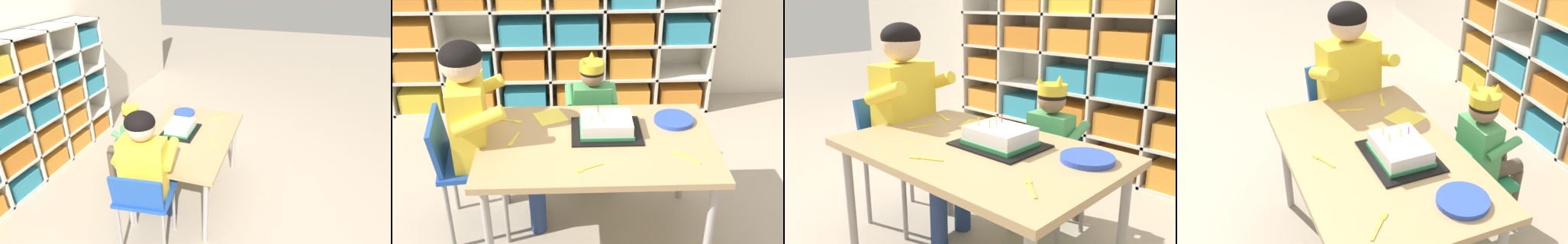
# 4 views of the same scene
# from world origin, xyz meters

# --- Properties ---
(ground) EXTENTS (16.00, 16.00, 0.00)m
(ground) POSITION_xyz_m (0.00, 0.00, 0.00)
(ground) COLOR tan
(storage_cubby_shelf) EXTENTS (2.37, 0.32, 1.33)m
(storage_cubby_shelf) POSITION_xyz_m (-0.29, 1.47, 0.61)
(storage_cubby_shelf) COLOR silver
(storage_cubby_shelf) RESTS_ON ground
(activity_table) EXTENTS (1.11, 0.72, 0.58)m
(activity_table) POSITION_xyz_m (0.00, 0.00, 0.53)
(activity_table) COLOR tan
(activity_table) RESTS_ON ground
(classroom_chair_blue) EXTENTS (0.36, 0.32, 0.58)m
(classroom_chair_blue) POSITION_xyz_m (-0.00, 0.45, 0.35)
(classroom_chair_blue) COLOR #238451
(classroom_chair_blue) RESTS_ON ground
(child_with_crown) EXTENTS (0.30, 0.31, 0.80)m
(child_with_crown) POSITION_xyz_m (-0.00, 0.55, 0.50)
(child_with_crown) COLOR #4C9E5B
(child_with_crown) RESTS_ON ground
(classroom_chair_adult_side) EXTENTS (0.40, 0.41, 0.67)m
(classroom_chair_adult_side) POSITION_xyz_m (-0.66, 0.09, 0.43)
(classroom_chair_adult_side) COLOR #1E4CA8
(classroom_chair_adult_side) RESTS_ON ground
(adult_helper_seated) EXTENTS (0.45, 0.43, 1.05)m
(adult_helper_seated) POSITION_xyz_m (-0.55, 0.11, 0.65)
(adult_helper_seated) COLOR yellow
(adult_helper_seated) RESTS_ON ground
(birthday_cake_on_tray) EXTENTS (0.34, 0.28, 0.12)m
(birthday_cake_on_tray) POSITION_xyz_m (0.05, 0.08, 0.61)
(birthday_cake_on_tray) COLOR black
(birthday_cake_on_tray) RESTS_ON activity_table
(paper_plate_stack) EXTENTS (0.20, 0.20, 0.02)m
(paper_plate_stack) POSITION_xyz_m (0.40, 0.17, 0.59)
(paper_plate_stack) COLOR blue
(paper_plate_stack) RESTS_ON activity_table
(paper_napkin_square) EXTENTS (0.19, 0.19, 0.00)m
(paper_napkin_square) POSITION_xyz_m (-0.23, 0.24, 0.58)
(paper_napkin_square) COLOR #F4DB4C
(paper_napkin_square) RESTS_ON activity_table
(fork_at_table_front_edge) EXTENTS (0.05, 0.13, 0.00)m
(fork_at_table_front_edge) POSITION_xyz_m (-0.39, 0.02, 0.58)
(fork_at_table_front_edge) COLOR yellow
(fork_at_table_front_edge) RESTS_ON activity_table
(fork_near_cake_tray) EXTENTS (0.12, 0.07, 0.00)m
(fork_near_cake_tray) POSITION_xyz_m (-0.05, -0.23, 0.58)
(fork_near_cake_tray) COLOR yellow
(fork_near_cake_tray) RESTS_ON activity_table
(fork_near_child_seat) EXTENTS (0.13, 0.05, 0.00)m
(fork_near_child_seat) POSITION_xyz_m (-0.42, 0.20, 0.58)
(fork_near_child_seat) COLOR yellow
(fork_near_child_seat) RESTS_ON activity_table
(fork_scattered_mid_table) EXTENTS (0.12, 0.11, 0.00)m
(fork_scattered_mid_table) POSITION_xyz_m (0.39, -0.16, 0.58)
(fork_scattered_mid_table) COLOR yellow
(fork_scattered_mid_table) RESTS_ON activity_table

